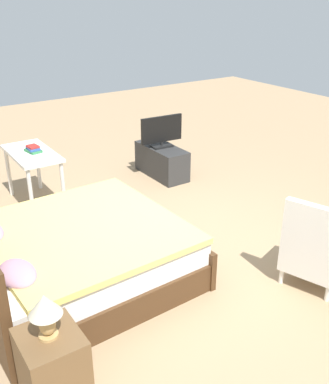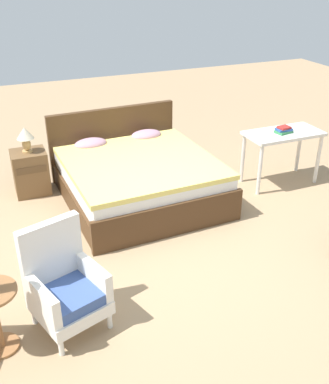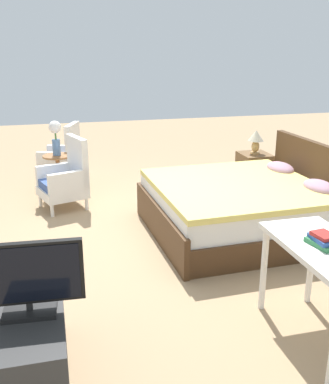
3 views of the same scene
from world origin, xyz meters
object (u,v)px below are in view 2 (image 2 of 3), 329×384
object	(u,v)px
nightstand	(31,172)
table_lamp	(25,136)
armchair_by_window_right	(65,287)
vanity_desk	(283,140)
book_stack	(284,130)
bed	(137,177)

from	to	relation	value
nightstand	table_lamp	distance (m)	0.51
nightstand	armchair_by_window_right	bearing A→B (deg)	-91.36
vanity_desk	armchair_by_window_right	bearing A→B (deg)	-153.83
armchair_by_window_right	nightstand	distance (m)	2.61
armchair_by_window_right	vanity_desk	size ratio (longest dim) A/B	0.88
nightstand	vanity_desk	world-z (taller)	vanity_desk
nightstand	book_stack	bearing A→B (deg)	-17.52
bed	nightstand	world-z (taller)	bed
table_lamp	book_stack	bearing A→B (deg)	-17.53
table_lamp	vanity_desk	world-z (taller)	table_lamp
nightstand	table_lamp	size ratio (longest dim) A/B	1.77
bed	vanity_desk	bearing A→B (deg)	-8.84
table_lamp	nightstand	bearing A→B (deg)	-90.00
armchair_by_window_right	book_stack	xyz separation A→B (m)	(3.27, 1.60, 0.40)
bed	vanity_desk	xyz separation A→B (m)	(1.98, -0.31, 0.33)
bed	table_lamp	size ratio (longest dim) A/B	6.25
nightstand	book_stack	distance (m)	3.40
bed	vanity_desk	size ratio (longest dim) A/B	1.98
table_lamp	vanity_desk	size ratio (longest dim) A/B	0.32
nightstand	table_lamp	world-z (taller)	table_lamp
bed	book_stack	world-z (taller)	bed
vanity_desk	bed	bearing A→B (deg)	171.16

